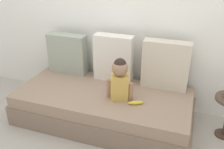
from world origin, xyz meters
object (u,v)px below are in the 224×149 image
object	(u,v)px
couch	(103,107)
banana	(136,103)
throw_pillow_center	(113,58)
throw_pillow_right	(166,65)
throw_pillow_left	(68,54)
toddler	(120,78)

from	to	relation	value
couch	banana	world-z (taller)	banana
throw_pillow_center	banana	distance (m)	0.70
throw_pillow_right	throw_pillow_left	bearing A→B (deg)	180.00
throw_pillow_right	banana	distance (m)	0.60
throw_pillow_center	toddler	world-z (taller)	throw_pillow_center
couch	throw_pillow_right	size ratio (longest dim) A/B	3.60
couch	throw_pillow_center	size ratio (longest dim) A/B	3.57
throw_pillow_center	banana	world-z (taller)	throw_pillow_center
couch	banana	xyz separation A→B (m)	(0.42, -0.12, 0.22)
banana	couch	bearing A→B (deg)	163.95
throw_pillow_left	banana	world-z (taller)	throw_pillow_left
throw_pillow_right	toddler	world-z (taller)	throw_pillow_right
toddler	throw_pillow_right	bearing A→B (deg)	45.39
throw_pillow_left	couch	bearing A→B (deg)	-29.93
couch	banana	distance (m)	0.49
couch	throw_pillow_center	distance (m)	0.61
throw_pillow_center	throw_pillow_right	size ratio (longest dim) A/B	1.01
throw_pillow_center	couch	bearing A→B (deg)	-90.00
toddler	banana	xyz separation A→B (m)	(0.20, -0.06, -0.23)
toddler	banana	size ratio (longest dim) A/B	2.82
throw_pillow_center	toddler	distance (m)	0.48
throw_pillow_center	toddler	xyz separation A→B (m)	(0.22, -0.43, -0.04)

